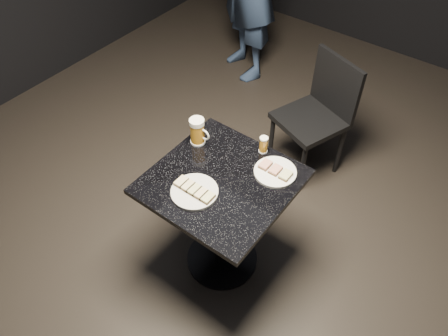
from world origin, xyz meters
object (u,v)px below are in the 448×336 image
at_px(plate_small, 275,172).
at_px(chair, 319,111).
at_px(beer_tumbler, 263,145).
at_px(table, 222,209).
at_px(plate_large, 195,192).
at_px(beer_mug, 198,131).

distance_m(plate_small, chair, 0.94).
bearing_deg(beer_tumbler, table, -99.75).
xyz_separation_m(plate_large, beer_mug, (-0.22, 0.29, 0.07)).
height_order(plate_large, beer_tumbler, beer_tumbler).
distance_m(beer_mug, beer_tumbler, 0.36).
relative_size(plate_large, chair, 0.27).
xyz_separation_m(plate_large, beer_tumbler, (0.11, 0.45, 0.04)).
distance_m(beer_tumbler, chair, 0.84).
distance_m(plate_small, table, 0.37).
bearing_deg(table, chair, 89.52).
bearing_deg(beer_mug, plate_large, -53.38).
bearing_deg(beer_tumbler, plate_small, -34.74).
distance_m(table, chair, 1.09).
bearing_deg(table, beer_mug, 152.02).
distance_m(plate_large, beer_mug, 0.37).
height_order(plate_small, beer_tumbler, beer_tumbler).
xyz_separation_m(plate_small, table, (-0.19, -0.20, -0.25)).
relative_size(table, beer_mug, 4.75).
relative_size(table, beer_tumbler, 7.65).
xyz_separation_m(beer_mug, chair, (0.28, 0.94, -0.33)).
xyz_separation_m(beer_mug, beer_tumbler, (0.33, 0.16, -0.03)).
xyz_separation_m(plate_large, plate_small, (0.25, 0.35, 0.00)).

